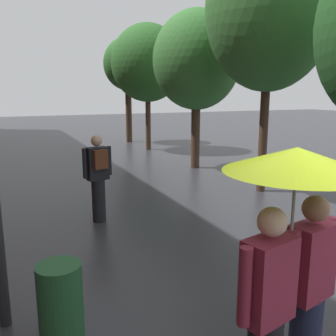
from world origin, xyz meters
TOP-DOWN VIEW (x-y plane):
  - street_tree_1 at (3.45, 5.60)m, footprint 3.02×3.02m
  - street_tree_2 at (3.33, 8.90)m, footprint 2.79×2.79m
  - street_tree_3 at (3.35, 13.25)m, footprint 3.07×3.07m
  - street_tree_4 at (3.39, 16.04)m, footprint 2.37×2.37m
  - couple_under_umbrella at (-0.56, 0.26)m, footprint 1.10×1.06m
  - litter_bin at (-2.08, 1.70)m, footprint 0.44×0.44m
  - pedestrian_walking_midground at (-0.87, 5.07)m, footprint 0.58×0.38m

SIDE VIEW (x-z plane):
  - litter_bin at x=-2.08m, z-range 0.00..0.85m
  - pedestrian_walking_midground at x=-0.87m, z-range 0.05..1.74m
  - couple_under_umbrella at x=-0.56m, z-range 0.32..2.41m
  - street_tree_2 at x=3.33m, z-range 0.94..5.98m
  - street_tree_3 at x=3.35m, z-range 1.03..6.34m
  - street_tree_4 at x=3.39m, z-range 1.24..6.37m
  - street_tree_1 at x=3.45m, z-range 1.23..7.58m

